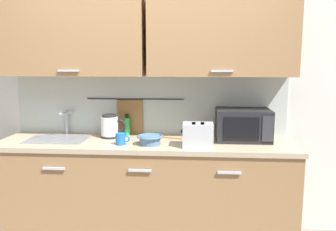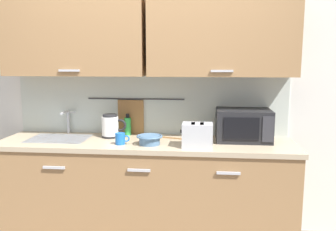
{
  "view_description": "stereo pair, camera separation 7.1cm",
  "coord_description": "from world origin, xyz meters",
  "px_view_note": "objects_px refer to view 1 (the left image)",
  "views": [
    {
      "loc": [
        0.42,
        -2.59,
        1.59
      ],
      "look_at": [
        0.19,
        0.33,
        1.12
      ],
      "focal_mm": 37.31,
      "sensor_mm": 36.0,
      "label": 1
    },
    {
      "loc": [
        0.49,
        -2.58,
        1.59
      ],
      "look_at": [
        0.19,
        0.33,
        1.12
      ],
      "focal_mm": 37.31,
      "sensor_mm": 36.0,
      "label": 2
    }
  ],
  "objects_px": {
    "mixing_bowl": "(150,139)",
    "toaster": "(198,135)",
    "mug_near_sink": "(121,139)",
    "wooden_spoon": "(181,139)",
    "microwave": "(243,125)",
    "electric_kettle": "(110,126)",
    "dish_soap_bottle": "(127,126)"
  },
  "relations": [
    {
      "from": "electric_kettle",
      "to": "wooden_spoon",
      "type": "relative_size",
      "value": 0.83
    },
    {
      "from": "electric_kettle",
      "to": "mug_near_sink",
      "type": "distance_m",
      "value": 0.3
    },
    {
      "from": "microwave",
      "to": "toaster",
      "type": "distance_m",
      "value": 0.47
    },
    {
      "from": "electric_kettle",
      "to": "toaster",
      "type": "bearing_deg",
      "value": -19.24
    },
    {
      "from": "mixing_bowl",
      "to": "toaster",
      "type": "relative_size",
      "value": 0.84
    },
    {
      "from": "electric_kettle",
      "to": "mixing_bowl",
      "type": "height_order",
      "value": "electric_kettle"
    },
    {
      "from": "electric_kettle",
      "to": "wooden_spoon",
      "type": "distance_m",
      "value": 0.64
    },
    {
      "from": "toaster",
      "to": "mug_near_sink",
      "type": "bearing_deg",
      "value": 178.41
    },
    {
      "from": "mug_near_sink",
      "to": "wooden_spoon",
      "type": "bearing_deg",
      "value": 25.8
    },
    {
      "from": "microwave",
      "to": "electric_kettle",
      "type": "distance_m",
      "value": 1.17
    },
    {
      "from": "mixing_bowl",
      "to": "toaster",
      "type": "distance_m",
      "value": 0.4
    },
    {
      "from": "toaster",
      "to": "microwave",
      "type": "bearing_deg",
      "value": 34.05
    },
    {
      "from": "electric_kettle",
      "to": "toaster",
      "type": "xyz_separation_m",
      "value": [
        0.78,
        -0.27,
        -0.01
      ]
    },
    {
      "from": "microwave",
      "to": "wooden_spoon",
      "type": "bearing_deg",
      "value": -178.71
    },
    {
      "from": "dish_soap_bottle",
      "to": "mixing_bowl",
      "type": "xyz_separation_m",
      "value": [
        0.26,
        -0.36,
        -0.04
      ]
    },
    {
      "from": "dish_soap_bottle",
      "to": "toaster",
      "type": "bearing_deg",
      "value": -31.0
    },
    {
      "from": "mug_near_sink",
      "to": "mixing_bowl",
      "type": "relative_size",
      "value": 0.56
    },
    {
      "from": "mug_near_sink",
      "to": "wooden_spoon",
      "type": "height_order",
      "value": "mug_near_sink"
    },
    {
      "from": "microwave",
      "to": "electric_kettle",
      "type": "bearing_deg",
      "value": 179.53
    },
    {
      "from": "microwave",
      "to": "mixing_bowl",
      "type": "bearing_deg",
      "value": -163.69
    },
    {
      "from": "mug_near_sink",
      "to": "toaster",
      "type": "height_order",
      "value": "toaster"
    },
    {
      "from": "microwave",
      "to": "mixing_bowl",
      "type": "relative_size",
      "value": 2.15
    },
    {
      "from": "mug_near_sink",
      "to": "mixing_bowl",
      "type": "distance_m",
      "value": 0.24
    },
    {
      "from": "dish_soap_bottle",
      "to": "mug_near_sink",
      "type": "relative_size",
      "value": 1.63
    },
    {
      "from": "mug_near_sink",
      "to": "toaster",
      "type": "bearing_deg",
      "value": -1.59
    },
    {
      "from": "electric_kettle",
      "to": "mug_near_sink",
      "type": "height_order",
      "value": "electric_kettle"
    },
    {
      "from": "wooden_spoon",
      "to": "toaster",
      "type": "bearing_deg",
      "value": -59.4
    },
    {
      "from": "microwave",
      "to": "electric_kettle",
      "type": "height_order",
      "value": "microwave"
    },
    {
      "from": "electric_kettle",
      "to": "toaster",
      "type": "height_order",
      "value": "electric_kettle"
    },
    {
      "from": "wooden_spoon",
      "to": "mixing_bowl",
      "type": "bearing_deg",
      "value": -138.34
    },
    {
      "from": "mixing_bowl",
      "to": "wooden_spoon",
      "type": "distance_m",
      "value": 0.33
    },
    {
      "from": "electric_kettle",
      "to": "toaster",
      "type": "relative_size",
      "value": 0.89
    }
  ]
}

